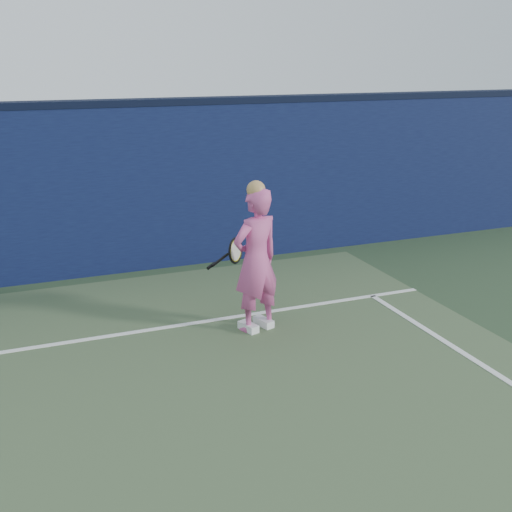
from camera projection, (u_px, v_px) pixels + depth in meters
name	position (u px, v px, depth m)	size (l,w,h in m)	color
player	(256.00, 260.00, 7.63)	(0.74, 0.60, 1.84)	#CD4F92
racket	(234.00, 252.00, 7.98)	(0.58, 0.34, 0.34)	black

